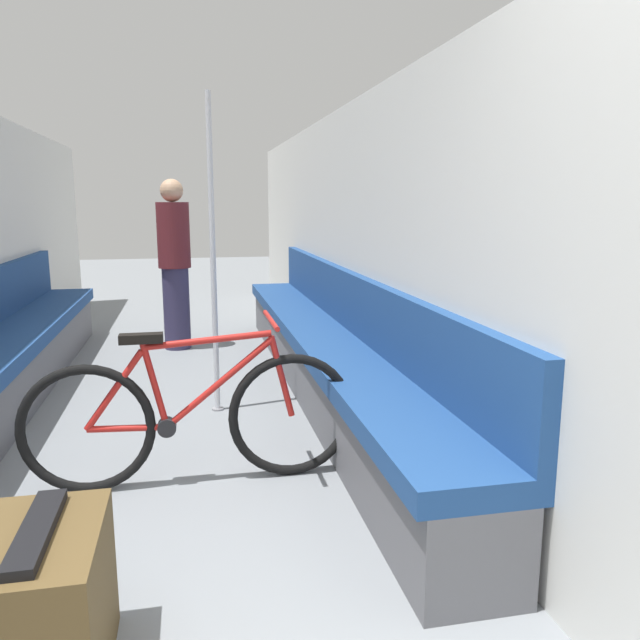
{
  "coord_description": "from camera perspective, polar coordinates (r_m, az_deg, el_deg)",
  "views": [
    {
      "loc": [
        0.17,
        -0.89,
        1.38
      ],
      "look_at": [
        1.18,
        3.95,
        0.44
      ],
      "focal_mm": 35.0,
      "sensor_mm": 36.0,
      "label": 1
    }
  ],
  "objects": [
    {
      "name": "wall_right",
      "position": [
        4.38,
        4.1,
        6.26
      ],
      "size": [
        0.1,
        9.81,
        2.07
      ],
      "primitive_type": "cube",
      "color": "silver",
      "rests_on": "ground"
    },
    {
      "name": "bench_seat_row_right",
      "position": [
        4.5,
        0.48,
        -3.07
      ],
      "size": [
        0.48,
        5.12,
        0.89
      ],
      "color": "#5B5B60",
      "rests_on": "ground"
    },
    {
      "name": "bicycle",
      "position": [
        3.14,
        -11.64,
        -8.71
      ],
      "size": [
        1.62,
        0.46,
        0.82
      ],
      "rotation": [
        0.0,
        0.0,
        -0.25
      ],
      "color": "black",
      "rests_on": "ground"
    },
    {
      "name": "grab_pole_near",
      "position": [
        4.09,
        -9.75,
        5.28
      ],
      "size": [
        0.08,
        0.08,
        2.05
      ],
      "color": "gray",
      "rests_on": "ground"
    },
    {
      "name": "passenger_standing",
      "position": [
        6.0,
        -13.15,
        5.11
      ],
      "size": [
        0.3,
        0.3,
        1.58
      ],
      "rotation": [
        0.0,
        0.0,
        -2.03
      ],
      "color": "#332D4C",
      "rests_on": "ground"
    },
    {
      "name": "luggage_bag",
      "position": [
        2.11,
        -23.93,
        -23.06
      ],
      "size": [
        0.34,
        0.52,
        0.5
      ],
      "color": "brown",
      "rests_on": "ground"
    }
  ]
}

